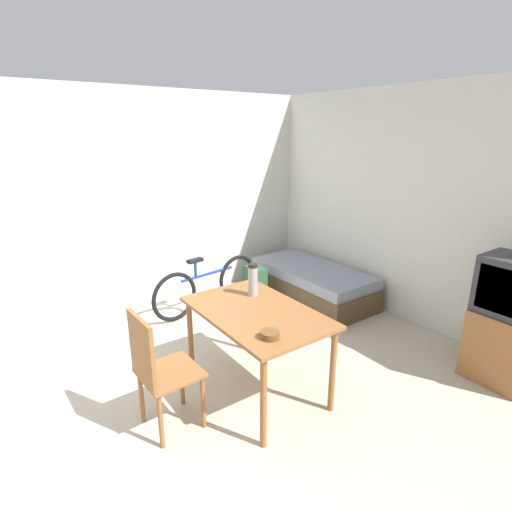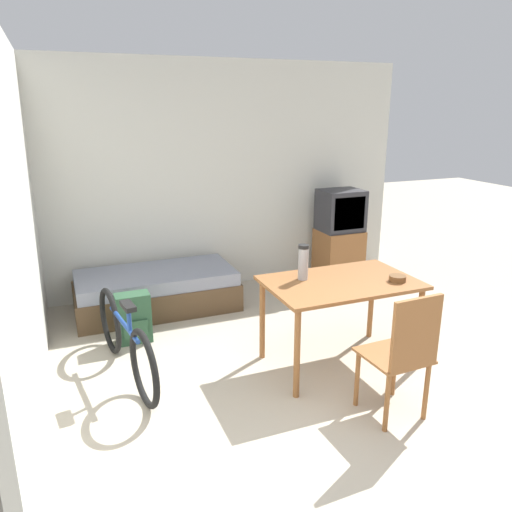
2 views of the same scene
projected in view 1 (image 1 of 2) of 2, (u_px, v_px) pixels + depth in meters
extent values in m
plane|color=#B2A893|center=(94.00, 422.00, 3.15)|extent=(20.00, 20.00, 0.00)
cube|color=silver|center=(397.00, 205.00, 4.75)|extent=(4.94, 0.06, 2.70)
cube|color=silver|center=(183.00, 198.00, 5.30)|extent=(0.06, 4.60, 2.70)
cube|color=#4C3823|center=(312.00, 287.00, 5.46)|extent=(1.74, 0.84, 0.30)
cube|color=gray|center=(313.00, 272.00, 5.39)|extent=(1.69, 0.82, 0.14)
cube|color=brown|center=(502.00, 347.00, 3.61)|extent=(0.52, 0.48, 0.66)
cube|color=black|center=(503.00, 292.00, 3.32)|extent=(0.43, 0.01, 0.40)
cube|color=brown|center=(256.00, 312.00, 3.33)|extent=(1.26, 0.81, 0.03)
cylinder|color=brown|center=(191.00, 337.00, 3.70)|extent=(0.05, 0.05, 0.74)
cylinder|color=brown|center=(263.00, 403.00, 2.81)|extent=(0.05, 0.05, 0.74)
cylinder|color=brown|center=(251.00, 318.00, 4.08)|extent=(0.05, 0.05, 0.74)
cylinder|color=brown|center=(333.00, 370.00, 3.19)|extent=(0.05, 0.05, 0.74)
cube|color=brown|center=(170.00, 372.00, 3.00)|extent=(0.44, 0.44, 0.02)
cube|color=brown|center=(142.00, 350.00, 2.80)|extent=(0.39, 0.05, 0.51)
cylinder|color=brown|center=(203.00, 402.00, 3.04)|extent=(0.04, 0.04, 0.45)
cylinder|color=brown|center=(182.00, 380.00, 3.30)|extent=(0.04, 0.04, 0.45)
cylinder|color=brown|center=(161.00, 421.00, 2.84)|extent=(0.04, 0.04, 0.45)
cylinder|color=brown|center=(142.00, 396.00, 3.10)|extent=(0.04, 0.04, 0.45)
torus|color=black|center=(237.00, 277.00, 5.41)|extent=(0.13, 0.61, 0.61)
torus|color=black|center=(175.00, 297.00, 4.76)|extent=(0.13, 0.61, 0.61)
cylinder|color=navy|center=(208.00, 274.00, 5.03)|extent=(0.14, 0.77, 0.04)
cylinder|color=navy|center=(196.00, 270.00, 4.89)|extent=(0.04, 0.04, 0.20)
cube|color=black|center=(195.00, 260.00, 4.85)|extent=(0.11, 0.21, 0.04)
cylinder|color=#99999E|center=(253.00, 280.00, 3.58)|extent=(0.09, 0.09, 0.30)
cylinder|color=black|center=(253.00, 265.00, 3.54)|extent=(0.09, 0.09, 0.03)
cylinder|color=brown|center=(270.00, 335.00, 2.87)|extent=(0.14, 0.14, 0.05)
cube|color=#284C33|center=(255.00, 284.00, 5.32)|extent=(0.32, 0.19, 0.49)
cube|color=#284C33|center=(248.00, 291.00, 5.28)|extent=(0.22, 0.03, 0.17)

